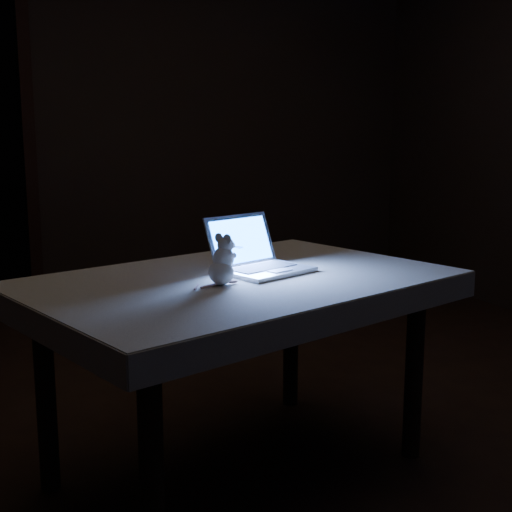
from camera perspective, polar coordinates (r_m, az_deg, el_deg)
name	(u,v)px	position (r m, az deg, el deg)	size (l,w,h in m)	color
floor	(250,426)	(2.82, -0.52, -13.96)	(5.00, 5.00, 0.00)	black
back_wall	(119,111)	(4.99, -11.37, 11.76)	(4.50, 0.04, 2.60)	black
table	(239,377)	(2.36, -1.44, -10.06)	(1.28, 0.82, 0.68)	black
tablecloth	(223,294)	(2.21, -2.78, -3.16)	(1.36, 0.91, 0.09)	beige
laptop	(268,244)	(2.30, 0.98, 0.97)	(0.29, 0.25, 0.19)	#ACADB0
plush_mouse	(221,260)	(2.13, -2.93, -0.31)	(0.12, 0.12, 0.16)	white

